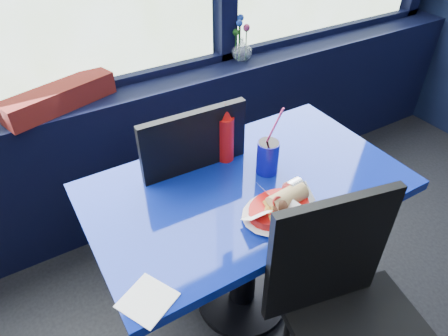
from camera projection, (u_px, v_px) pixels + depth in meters
window_sill at (112, 162)px, 2.19m from camera, size 5.00×0.26×0.80m
near_table at (246, 217)px, 1.62m from camera, size 1.20×0.70×0.75m
chair_near_front at (351, 312)px, 1.30m from camera, size 0.52×0.52×0.97m
chair_near_back at (183, 183)px, 1.78m from camera, size 0.47×0.47×1.00m
planter_box at (60, 97)px, 1.83m from camera, size 0.54×0.28×0.10m
flower_vase at (242, 47)px, 2.25m from camera, size 0.16×0.16×0.25m
food_basket at (280, 207)px, 1.36m from camera, size 0.29×0.29×0.09m
ketchup_bottle at (225, 135)px, 1.56m from camera, size 0.07×0.07×0.25m
soda_cup at (268, 156)px, 1.52m from camera, size 0.09×0.09×0.29m
napkin at (147, 300)px, 1.11m from camera, size 0.18×0.18×0.00m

